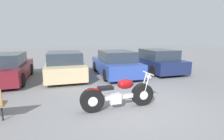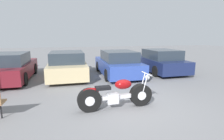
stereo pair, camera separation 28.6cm
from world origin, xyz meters
The scene contains 6 objects.
ground_plane centered at (0.00, 0.00, 0.00)m, with size 60.00×60.00×0.00m, color slate.
motorcycle centered at (-0.44, -0.07, 0.43)m, with size 2.31×0.62×1.03m.
parked_car_maroon centered at (-4.55, 4.48, 0.63)m, with size 1.94×4.08×1.36m.
parked_car_champagne centered at (-1.83, 4.56, 0.63)m, with size 1.94×4.08×1.36m.
parked_car_blue centered at (0.90, 4.33, 0.63)m, with size 1.94×4.08×1.36m.
parked_car_navy centered at (3.63, 4.61, 0.63)m, with size 1.94×4.08×1.36m.
Camera 1 is at (-2.04, -4.79, 2.17)m, focal length 28.00 mm.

